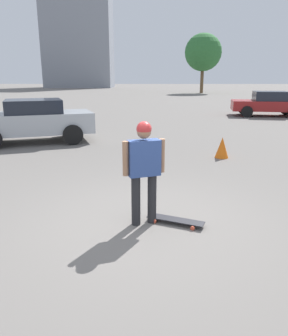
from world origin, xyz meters
name	(u,v)px	position (x,y,z in m)	size (l,w,h in m)	color
ground_plane	(144,223)	(0.00, 0.00, 0.00)	(220.00, 220.00, 0.00)	slate
person	(144,164)	(0.00, 0.00, 0.96)	(0.36, 0.63, 1.60)	#262628
skateboard	(175,220)	(0.01, 0.49, 0.06)	(0.52, 0.91, 0.08)	#232328
car_parked_near	(32,120)	(-6.58, -4.03, 0.78)	(3.10, 4.47, 1.48)	#ADB2B7
car_parked_far	(268,103)	(-14.91, 6.97, 0.74)	(2.54, 4.32, 1.43)	maroon
building_block_distant	(78,28)	(-69.90, -15.57, 12.25)	(8.64, 14.17, 24.49)	gray
tree_distant	(203,52)	(-43.69, 7.31, 5.54)	(5.12, 5.12, 8.13)	brown
traffic_cone	(222,148)	(-4.39, 2.12, 0.29)	(0.39, 0.39, 0.59)	orange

